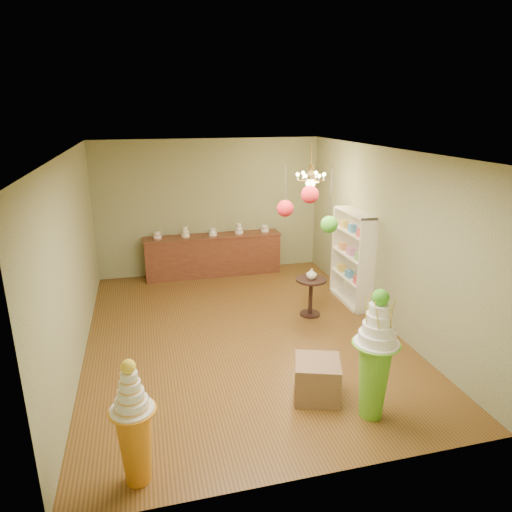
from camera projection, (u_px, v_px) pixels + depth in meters
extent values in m
plane|color=brown|center=(242.00, 333.00, 7.66)|extent=(6.50, 6.50, 0.00)
plane|color=white|center=(240.00, 151.00, 6.74)|extent=(6.50, 6.50, 0.00)
cube|color=gray|center=(210.00, 207.00, 10.20)|extent=(5.00, 0.04, 3.00)
cube|color=gray|center=(317.00, 347.00, 4.20)|extent=(5.00, 0.04, 3.00)
cube|color=gray|center=(73.00, 260.00, 6.62)|extent=(0.04, 6.50, 3.00)
cube|color=gray|center=(384.00, 238.00, 7.79)|extent=(0.04, 6.50, 3.00)
cone|color=#65B627|center=(373.00, 380.00, 5.47)|extent=(0.50, 0.50, 0.98)
cylinder|color=white|center=(377.00, 343.00, 5.31)|extent=(0.67, 0.67, 0.03)
cylinder|color=white|center=(377.00, 337.00, 5.29)|extent=(0.55, 0.55, 0.12)
cylinder|color=white|center=(378.00, 328.00, 5.26)|extent=(0.45, 0.45, 0.12)
cylinder|color=white|center=(379.00, 319.00, 5.22)|extent=(0.37, 0.37, 0.12)
cylinder|color=white|center=(380.00, 309.00, 5.18)|extent=(0.30, 0.30, 0.12)
sphere|color=green|center=(381.00, 298.00, 5.14)|extent=(0.20, 0.20, 0.20)
cone|color=orange|center=(136.00, 446.00, 4.51)|extent=(0.40, 0.40, 0.83)
cylinder|color=white|center=(132.00, 409.00, 4.38)|extent=(0.48, 0.48, 0.03)
cylinder|color=white|center=(132.00, 403.00, 4.36)|extent=(0.36, 0.36, 0.10)
cylinder|color=white|center=(131.00, 395.00, 4.33)|extent=(0.29, 0.29, 0.10)
cylinder|color=white|center=(130.00, 386.00, 4.30)|extent=(0.23, 0.23, 0.10)
cylinder|color=white|center=(129.00, 377.00, 4.27)|extent=(0.18, 0.18, 0.10)
sphere|color=yellow|center=(128.00, 367.00, 4.23)|extent=(0.14, 0.14, 0.14)
cube|color=#806146|center=(317.00, 379.00, 5.90)|extent=(0.73, 0.73, 0.52)
cube|color=brown|center=(213.00, 256.00, 10.27)|extent=(3.00, 0.50, 0.90)
cube|color=brown|center=(213.00, 236.00, 10.13)|extent=(3.04, 0.54, 0.03)
cylinder|color=white|center=(157.00, 235.00, 9.82)|extent=(0.18, 0.18, 0.16)
cylinder|color=white|center=(185.00, 232.00, 9.94)|extent=(0.18, 0.18, 0.24)
cylinder|color=white|center=(213.00, 232.00, 10.10)|extent=(0.18, 0.18, 0.16)
cylinder|color=white|center=(239.00, 229.00, 10.23)|extent=(0.18, 0.18, 0.24)
cylinder|color=white|center=(265.00, 229.00, 10.38)|extent=(0.18, 0.18, 0.16)
cube|color=white|center=(359.00, 257.00, 8.70)|extent=(0.04, 1.20, 1.80)
cube|color=white|center=(350.00, 277.00, 8.79)|extent=(0.30, 1.14, 0.03)
cube|color=white|center=(352.00, 255.00, 8.65)|extent=(0.30, 1.14, 0.03)
cube|color=white|center=(353.00, 232.00, 8.51)|extent=(0.30, 1.14, 0.03)
cylinder|color=black|center=(310.00, 314.00, 8.35)|extent=(0.42, 0.42, 0.04)
cylinder|color=black|center=(311.00, 297.00, 8.25)|extent=(0.08, 0.08, 0.69)
cylinder|color=black|center=(311.00, 280.00, 8.15)|extent=(0.63, 0.63, 0.04)
imported|color=white|center=(312.00, 274.00, 8.11)|extent=(0.21, 0.21, 0.19)
cylinder|color=#3E352C|center=(286.00, 185.00, 5.54)|extent=(0.01, 0.01, 0.58)
sphere|color=red|center=(285.00, 208.00, 5.63)|extent=(0.21, 0.21, 0.21)
cylinder|color=#3E352C|center=(331.00, 195.00, 5.29)|extent=(0.01, 0.01, 0.71)
sphere|color=green|center=(329.00, 224.00, 5.39)|extent=(0.20, 0.20, 0.20)
cylinder|color=#3E352C|center=(310.00, 180.00, 5.15)|extent=(0.01, 0.01, 0.34)
sphere|color=red|center=(310.00, 195.00, 5.20)|extent=(0.20, 0.20, 0.20)
cylinder|color=#ECB053|center=(312.00, 156.00, 8.51)|extent=(0.02, 0.02, 0.50)
cylinder|color=#ECB053|center=(311.00, 173.00, 8.60)|extent=(0.10, 0.10, 0.30)
sphere|color=#EBDF81|center=(311.00, 183.00, 8.66)|extent=(0.18, 0.18, 0.18)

